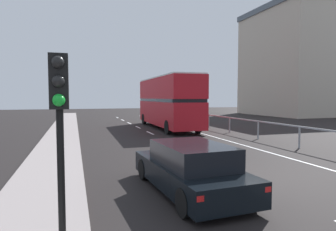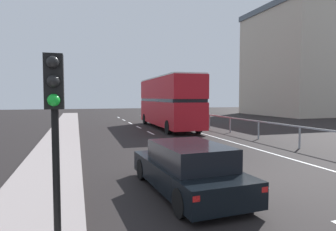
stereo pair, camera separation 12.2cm
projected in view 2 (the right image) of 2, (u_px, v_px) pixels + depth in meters
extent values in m
cube|color=black|center=(242.00, 178.00, 9.55)|extent=(73.58, 120.00, 0.10)
cube|color=gray|center=(41.00, 193.00, 7.73)|extent=(2.14, 80.00, 0.14)
cube|color=silver|center=(248.00, 179.00, 9.22)|extent=(0.16, 1.97, 0.01)
cube|color=silver|center=(196.00, 154.00, 13.25)|extent=(0.16, 1.97, 0.01)
cube|color=silver|center=(168.00, 141.00, 17.27)|extent=(0.16, 1.97, 0.01)
cube|color=silver|center=(151.00, 133.00, 21.29)|extent=(0.16, 1.97, 0.01)
cube|color=silver|center=(139.00, 127.00, 25.32)|extent=(0.16, 1.97, 0.01)
cube|color=silver|center=(130.00, 123.00, 29.34)|extent=(0.16, 1.97, 0.01)
cube|color=silver|center=(124.00, 120.00, 33.36)|extent=(0.16, 1.97, 0.01)
cube|color=silver|center=(119.00, 118.00, 37.38)|extent=(0.16, 1.97, 0.01)
cube|color=silver|center=(214.00, 137.00, 19.15)|extent=(0.12, 46.00, 0.01)
cube|color=#92969A|center=(243.00, 119.00, 19.74)|extent=(0.08, 42.00, 0.08)
cylinder|color=#92969A|center=(300.00, 138.00, 14.77)|extent=(0.10, 0.10, 1.11)
cylinder|color=#92969A|center=(259.00, 130.00, 18.10)|extent=(0.10, 0.10, 1.11)
cylinder|color=#92969A|center=(230.00, 125.00, 21.44)|extent=(0.10, 0.10, 1.11)
cylinder|color=#92969A|center=(210.00, 121.00, 24.77)|extent=(0.10, 0.10, 1.11)
cylinder|color=#92969A|center=(194.00, 119.00, 28.10)|extent=(0.10, 0.10, 1.11)
cylinder|color=#92969A|center=(181.00, 116.00, 31.43)|extent=(0.10, 0.10, 1.11)
cylinder|color=#92969A|center=(171.00, 114.00, 34.77)|extent=(0.10, 0.10, 1.11)
cylinder|color=#92969A|center=(163.00, 113.00, 38.10)|extent=(0.10, 0.10, 1.11)
cube|color=#BFB19D|center=(320.00, 66.00, 43.91)|extent=(19.23, 13.65, 14.72)
cube|color=#545F68|center=(321.00, 13.00, 43.42)|extent=(19.62, 13.93, 0.80)
cube|color=#B3141E|center=(168.00, 113.00, 24.44)|extent=(2.69, 11.05, 1.90)
cube|color=black|center=(168.00, 100.00, 24.37)|extent=(2.70, 10.61, 0.24)
cube|color=#B3141E|center=(168.00, 89.00, 24.31)|extent=(2.69, 11.05, 1.66)
cube|color=silver|center=(168.00, 78.00, 24.25)|extent=(2.63, 10.83, 0.10)
cube|color=black|center=(153.00, 109.00, 29.68)|extent=(2.22, 0.08, 1.33)
cube|color=yellow|center=(153.00, 86.00, 29.53)|extent=(1.48, 0.07, 0.28)
cylinder|color=black|center=(145.00, 119.00, 28.10)|extent=(0.30, 1.01, 1.00)
cylinder|color=black|center=(168.00, 119.00, 28.73)|extent=(0.30, 1.01, 1.00)
cylinder|color=black|center=(168.00, 127.00, 20.43)|extent=(0.30, 1.01, 1.00)
cylinder|color=black|center=(198.00, 126.00, 21.07)|extent=(0.30, 1.01, 1.00)
cube|color=black|center=(186.00, 174.00, 8.04)|extent=(2.07, 4.63, 0.60)
cube|color=black|center=(190.00, 154.00, 7.79)|extent=(1.74, 2.58, 0.57)
cube|color=red|center=(196.00, 199.00, 5.66)|extent=(0.16, 0.07, 0.12)
cube|color=red|center=(264.00, 189.00, 6.23)|extent=(0.16, 0.07, 0.12)
cylinder|color=black|center=(142.00, 169.00, 9.22)|extent=(0.24, 0.65, 0.64)
cylinder|color=black|center=(190.00, 165.00, 9.81)|extent=(0.24, 0.65, 0.64)
cylinder|color=black|center=(181.00, 203.00, 6.30)|extent=(0.24, 0.65, 0.64)
cylinder|color=black|center=(246.00, 194.00, 6.88)|extent=(0.24, 0.65, 0.64)
cylinder|color=black|center=(56.00, 150.00, 4.86)|extent=(0.12, 0.12, 3.16)
cube|color=black|center=(54.00, 82.00, 4.79)|extent=(0.30, 0.30, 0.90)
sphere|color=black|center=(53.00, 62.00, 4.61)|extent=(0.20, 0.20, 0.20)
sphere|color=black|center=(53.00, 81.00, 4.63)|extent=(0.20, 0.20, 0.20)
sphere|color=green|center=(54.00, 100.00, 4.65)|extent=(0.20, 0.20, 0.20)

